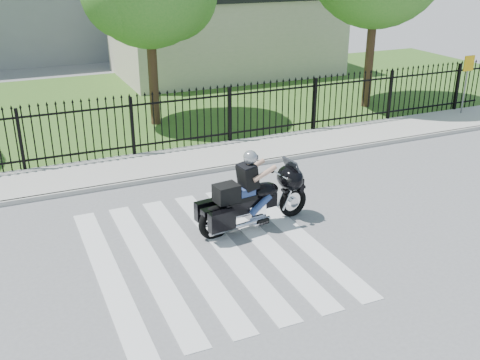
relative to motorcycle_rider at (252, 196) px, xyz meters
name	(u,v)px	position (x,y,z in m)	size (l,w,h in m)	color
ground	(208,252)	(-1.27, -0.66, -0.74)	(120.00, 120.00, 0.00)	slate
crosswalk	(208,252)	(-1.27, -0.66, -0.74)	(5.00, 5.50, 0.01)	silver
sidewalk	(143,167)	(-1.27, 4.34, -0.68)	(40.00, 2.00, 0.12)	#ADAAA3
curb	(153,180)	(-1.27, 3.34, -0.68)	(40.00, 0.12, 0.12)	#ADAAA3
grass_strip	(96,107)	(-1.27, 11.34, -0.73)	(40.00, 12.00, 0.02)	#366121
iron_fence	(132,128)	(-1.27, 5.34, 0.16)	(26.00, 0.04, 1.80)	black
building_low	(225,36)	(5.73, 15.34, 1.01)	(10.00, 6.00, 3.50)	beige
motorcycle_rider	(252,196)	(0.00, 0.00, 0.00)	(2.73, 1.07, 1.81)	black
traffic_sign	(467,72)	(10.58, 4.82, 0.85)	(0.45, 0.07, 2.06)	slate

